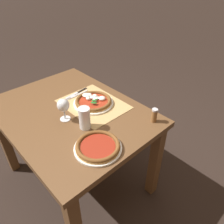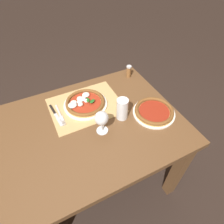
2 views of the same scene
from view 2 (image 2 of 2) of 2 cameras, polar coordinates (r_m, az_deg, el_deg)
ground_plane at (r=1.79m, az=-4.89°, el=-19.33°), size 24.00×24.00×0.00m
dining_table at (r=1.25m, az=-6.66°, el=-7.34°), size 1.14×0.86×0.74m
paper_placemat at (r=1.28m, az=-8.00°, el=2.03°), size 0.47×0.37×0.00m
pizza_near at (r=1.27m, az=-8.28°, el=2.82°), size 0.29×0.29×0.05m
pizza_far at (r=1.24m, az=12.70°, el=0.17°), size 0.27×0.27×0.04m
wine_glass at (r=1.05m, az=-3.20°, el=-2.14°), size 0.08×0.08×0.16m
pint_glass at (r=1.15m, az=3.15°, el=0.83°), size 0.07×0.07×0.15m
fork at (r=1.25m, az=-15.53°, el=-0.85°), size 0.02×0.20×0.00m
knife at (r=1.26m, az=-16.75°, el=-0.89°), size 0.04×0.22×0.01m
pepper_shaker at (r=1.51m, az=5.11°, el=12.24°), size 0.04×0.04×0.10m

